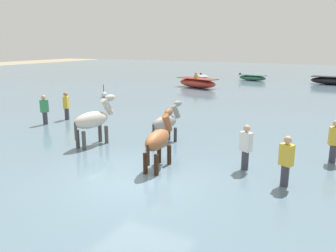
{
  "coord_description": "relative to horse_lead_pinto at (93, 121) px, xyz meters",
  "views": [
    {
      "loc": [
        4.65,
        -7.0,
        3.81
      ],
      "look_at": [
        -1.08,
        3.76,
        0.84
      ],
      "focal_mm": 36.29,
      "sensor_mm": 36.0,
      "label": 1
    }
  ],
  "objects": [
    {
      "name": "ground_plane",
      "position": [
        3.01,
        -1.88,
        -1.2
      ],
      "size": [
        120.0,
        120.0,
        0.0
      ],
      "primitive_type": "plane",
      "color": "gray"
    },
    {
      "name": "water_surface",
      "position": [
        3.01,
        8.12,
        -1.03
      ],
      "size": [
        90.0,
        90.0,
        0.34
      ],
      "primitive_type": "cube",
      "color": "slate",
      "rests_on": "ground"
    },
    {
      "name": "horse_lead_pinto",
      "position": [
        0.0,
        0.0,
        0.0
      ],
      "size": [
        0.73,
        1.87,
        2.02
      ],
      "color": "beige",
      "rests_on": "ground"
    },
    {
      "name": "horse_trailing_chestnut",
      "position": [
        3.12,
        -0.9,
        -0.05
      ],
      "size": [
        0.61,
        1.78,
        1.93
      ],
      "color": "brown",
      "rests_on": "ground"
    },
    {
      "name": "horse_flank_grey",
      "position": [
        2.11,
        1.38,
        -0.15
      ],
      "size": [
        0.65,
        1.64,
        1.78
      ],
      "color": "gray",
      "rests_on": "ground"
    },
    {
      "name": "boat_near_port",
      "position": [
        -3.1,
        16.33,
        -0.48
      ],
      "size": [
        3.82,
        2.33,
        1.24
      ],
      "color": "#BC382D",
      "rests_on": "water_surface"
    },
    {
      "name": "boat_distant_east",
      "position": [
        6.25,
        23.69,
        -0.52
      ],
      "size": [
        3.32,
        1.42,
        0.68
      ],
      "color": "black",
      "rests_on": "water_surface"
    },
    {
      "name": "boat_distant_west",
      "position": [
        -0.57,
        23.81,
        -0.6
      ],
      "size": [
        2.78,
        1.25,
        0.66
      ],
      "color": "#337556",
      "rests_on": "water_surface"
    },
    {
      "name": "boat_mid_channel",
      "position": [
        -4.53,
        20.94,
        -0.6
      ],
      "size": [
        2.09,
        2.68,
        0.66
      ],
      "color": "silver",
      "rests_on": "water_surface"
    },
    {
      "name": "person_wading_close",
      "position": [
        -3.81,
        2.6,
        -0.33
      ],
      "size": [
        0.32,
        0.38,
        1.63
      ],
      "color": "#383842",
      "rests_on": "ground"
    },
    {
      "name": "person_spectator_far",
      "position": [
        5.32,
        0.13,
        -0.33
      ],
      "size": [
        0.37,
        0.31,
        1.63
      ],
      "color": "#383842",
      "rests_on": "ground"
    },
    {
      "name": "person_onlooker_left",
      "position": [
        7.48,
        1.95,
        -0.33
      ],
      "size": [
        0.36,
        0.28,
        1.63
      ],
      "color": "#383842",
      "rests_on": "ground"
    },
    {
      "name": "person_wading_mid",
      "position": [
        -3.96,
        1.44,
        -0.33
      ],
      "size": [
        0.3,
        0.37,
        1.63
      ],
      "color": "#383842",
      "rests_on": "ground"
    },
    {
      "name": "person_onlooker_right",
      "position": [
        6.51,
        -0.53,
        -0.33
      ],
      "size": [
        0.37,
        0.31,
        1.63
      ],
      "color": "#383842",
      "rests_on": "ground"
    },
    {
      "name": "channel_buoy",
      "position": [
        -6.53,
        8.75,
        -0.67
      ],
      "size": [
        0.37,
        0.37,
        0.84
      ],
      "color": "silver",
      "rests_on": "water_surface"
    }
  ]
}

